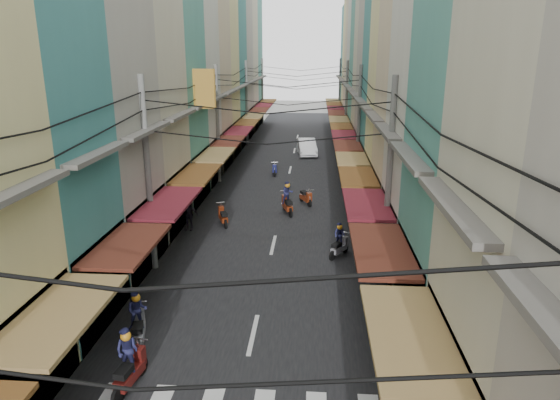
% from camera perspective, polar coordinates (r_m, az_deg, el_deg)
% --- Properties ---
extents(ground, '(160.00, 160.00, 0.00)m').
position_cam_1_polar(ground, '(18.91, -2.33, -11.95)').
color(ground, slate).
rests_on(ground, ground).
extents(road, '(10.00, 80.00, 0.02)m').
position_cam_1_polar(road, '(37.65, 1.00, 2.76)').
color(road, black).
rests_on(road, ground).
extents(sidewalk_left, '(3.00, 80.00, 0.06)m').
position_cam_1_polar(sidewalk_left, '(38.52, -8.71, 2.92)').
color(sidewalk_left, gray).
rests_on(sidewalk_left, ground).
extents(sidewalk_right, '(3.00, 80.00, 0.06)m').
position_cam_1_polar(sidewalk_right, '(37.87, 10.88, 2.57)').
color(sidewalk_right, gray).
rests_on(sidewalk_right, ground).
extents(building_row_left, '(7.80, 67.67, 23.70)m').
position_cam_1_polar(building_row_left, '(34.50, -13.14, 17.45)').
color(building_row_left, beige).
rests_on(building_row_left, ground).
extents(building_row_right, '(7.80, 68.98, 22.59)m').
position_cam_1_polar(building_row_right, '(33.48, 15.01, 16.74)').
color(building_row_right, teal).
rests_on(building_row_right, ground).
extents(utility_poles, '(10.20, 66.13, 8.20)m').
position_cam_1_polar(utility_poles, '(31.66, 0.57, 12.20)').
color(utility_poles, slate).
rests_on(utility_poles, ground).
extents(white_car, '(5.30, 2.59, 1.80)m').
position_cam_1_polar(white_car, '(45.61, 3.07, 5.19)').
color(white_car, silver).
rests_on(white_car, ground).
extents(bicycle, '(1.69, 0.69, 1.15)m').
position_cam_1_polar(bicycle, '(19.72, 16.28, -11.39)').
color(bicycle, black).
rests_on(bicycle, ground).
extents(moving_scooters, '(7.20, 27.24, 1.90)m').
position_cam_1_polar(moving_scooters, '(23.18, -3.63, -4.93)').
color(moving_scooters, black).
rests_on(moving_scooters, ground).
extents(parked_scooters, '(13.02, 15.04, 0.98)m').
position_cam_1_polar(parked_scooters, '(16.34, 8.17, -15.22)').
color(parked_scooters, black).
rests_on(parked_scooters, ground).
extents(pedestrians, '(13.48, 19.62, 2.18)m').
position_cam_1_polar(pedestrians, '(19.86, -13.72, -7.63)').
color(pedestrians, '#251E29').
rests_on(pedestrians, ground).
extents(traffic_sign, '(0.10, 0.64, 2.91)m').
position_cam_1_polar(traffic_sign, '(15.66, 15.70, -10.27)').
color(traffic_sign, slate).
rests_on(traffic_sign, ground).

